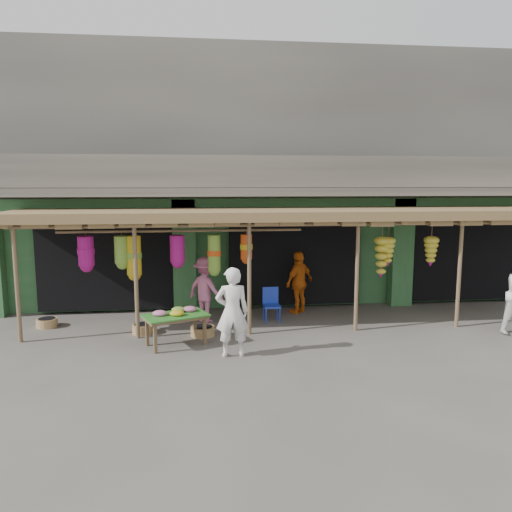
{
  "coord_description": "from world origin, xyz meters",
  "views": [
    {
      "loc": [
        -2.63,
        -11.17,
        3.45
      ],
      "look_at": [
        -1.21,
        1.0,
        1.62
      ],
      "focal_mm": 35.0,
      "sensor_mm": 36.0,
      "label": 1
    }
  ],
  "objects": [
    {
      "name": "basket_mid",
      "position": [
        -2.56,
        -0.2,
        0.11
      ],
      "size": [
        0.72,
        0.72,
        0.21
      ],
      "primitive_type": "cylinder",
      "rotation": [
        0.0,
        0.0,
        -0.42
      ],
      "color": "olive",
      "rests_on": "ground"
    },
    {
      "name": "basket_left",
      "position": [
        -6.27,
        0.93,
        0.1
      ],
      "size": [
        0.58,
        0.58,
        0.2
      ],
      "primitive_type": "cylinder",
      "rotation": [
        0.0,
        0.0,
        -0.2
      ],
      "color": "olive",
      "rests_on": "ground"
    },
    {
      "name": "person_shopper",
      "position": [
        -2.46,
        0.95,
        0.82
      ],
      "size": [
        1.19,
        1.15,
        1.64
      ],
      "primitive_type": "imported",
      "rotation": [
        0.0,
        0.0,
        2.42
      ],
      "color": "#D16E98",
      "rests_on": "ground"
    },
    {
      "name": "person_vendor",
      "position": [
        0.0,
        1.51,
        0.83
      ],
      "size": [
        1.01,
        0.92,
        1.65
      ],
      "primitive_type": "imported",
      "rotation": [
        0.0,
        0.0,
        3.82
      ],
      "color": "orange",
      "rests_on": "ground"
    },
    {
      "name": "building",
      "position": [
        -0.0,
        4.87,
        3.37
      ],
      "size": [
        16.4,
        6.8,
        7.0
      ],
      "color": "gray",
      "rests_on": "ground"
    },
    {
      "name": "person_front",
      "position": [
        -1.99,
        -1.61,
        0.9
      ],
      "size": [
        0.67,
        0.45,
        1.81
      ],
      "primitive_type": "imported",
      "rotation": [
        0.0,
        0.0,
        3.16
      ],
      "color": "white",
      "rests_on": "ground"
    },
    {
      "name": "flower_table",
      "position": [
        -3.13,
        -0.78,
        0.63
      ],
      "size": [
        1.5,
        1.21,
        0.79
      ],
      "rotation": [
        0.0,
        0.0,
        0.39
      ],
      "color": "brown",
      "rests_on": "ground"
    },
    {
      "name": "ground",
      "position": [
        0.0,
        0.0,
        0.0
      ],
      "size": [
        80.0,
        80.0,
        0.0
      ],
      "primitive_type": "plane",
      "color": "#514C47",
      "rests_on": "ground"
    },
    {
      "name": "blue_chair",
      "position": [
        -0.85,
        0.83,
        0.47
      ],
      "size": [
        0.41,
        0.42,
        0.84
      ],
      "rotation": [
        0.0,
        0.0,
        0.03
      ],
      "color": "#1B35B3",
      "rests_on": "ground"
    },
    {
      "name": "awning",
      "position": [
        -0.16,
        0.8,
        2.58
      ],
      "size": [
        14.0,
        2.7,
        2.79
      ],
      "color": "brown",
      "rests_on": "ground"
    },
    {
      "name": "basket_right",
      "position": [
        -3.93,
        0.13,
        0.11
      ],
      "size": [
        0.56,
        0.56,
        0.22
      ],
      "primitive_type": "cylinder",
      "rotation": [
        0.0,
        0.0,
        0.21
      ],
      "color": "#A0754A",
      "rests_on": "ground"
    }
  ]
}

